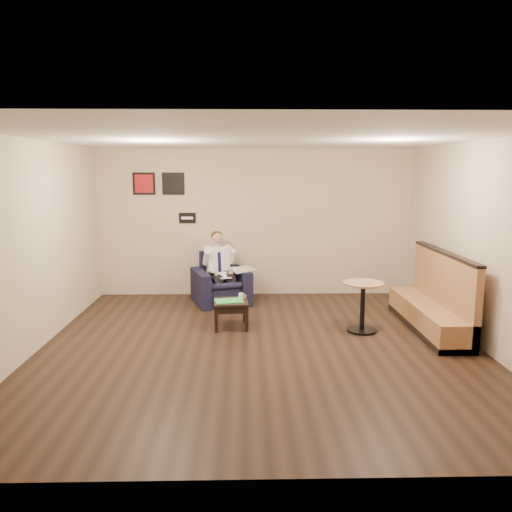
{
  "coord_description": "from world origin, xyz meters",
  "views": [
    {
      "loc": [
        -0.21,
        -6.55,
        2.38
      ],
      "look_at": [
        -0.03,
        1.2,
        1.06
      ],
      "focal_mm": 35.0,
      "sensor_mm": 36.0,
      "label": 1
    }
  ],
  "objects_px": {
    "armchair": "(221,279)",
    "cafe_table": "(362,307)",
    "green_folder": "(229,301)",
    "banquette": "(429,291)",
    "smartphone": "(233,298)",
    "seated_man": "(222,271)",
    "coffee_mug": "(241,296)",
    "side_table": "(231,314)"
  },
  "relations": [
    {
      "from": "armchair",
      "to": "smartphone",
      "type": "distance_m",
      "value": 1.34
    },
    {
      "from": "green_folder",
      "to": "banquette",
      "type": "bearing_deg",
      "value": -2.3
    },
    {
      "from": "armchair",
      "to": "coffee_mug",
      "type": "height_order",
      "value": "armchair"
    },
    {
      "from": "side_table",
      "to": "cafe_table",
      "type": "relative_size",
      "value": 0.68
    },
    {
      "from": "seated_man",
      "to": "green_folder",
      "type": "height_order",
      "value": "seated_man"
    },
    {
      "from": "armchair",
      "to": "seated_man",
      "type": "relative_size",
      "value": 0.75
    },
    {
      "from": "banquette",
      "to": "coffee_mug",
      "type": "bearing_deg",
      "value": 174.65
    },
    {
      "from": "green_folder",
      "to": "banquette",
      "type": "xyz_separation_m",
      "value": [
        3.04,
        -0.12,
        0.16
      ]
    },
    {
      "from": "seated_man",
      "to": "cafe_table",
      "type": "distance_m",
      "value": 2.69
    },
    {
      "from": "coffee_mug",
      "to": "seated_man",
      "type": "bearing_deg",
      "value": 105.59
    },
    {
      "from": "smartphone",
      "to": "cafe_table",
      "type": "height_order",
      "value": "cafe_table"
    },
    {
      "from": "banquette",
      "to": "green_folder",
      "type": "bearing_deg",
      "value": 177.7
    },
    {
      "from": "green_folder",
      "to": "armchair",
      "type": "bearing_deg",
      "value": 97.4
    },
    {
      "from": "seated_man",
      "to": "smartphone",
      "type": "xyz_separation_m",
      "value": [
        0.22,
        -1.2,
        -0.2
      ]
    },
    {
      "from": "seated_man",
      "to": "banquette",
      "type": "height_order",
      "value": "seated_man"
    },
    {
      "from": "green_folder",
      "to": "smartphone",
      "type": "relative_size",
      "value": 3.21
    },
    {
      "from": "cafe_table",
      "to": "smartphone",
      "type": "bearing_deg",
      "value": 168.6
    },
    {
      "from": "armchair",
      "to": "seated_man",
      "type": "bearing_deg",
      "value": -90.0
    },
    {
      "from": "banquette",
      "to": "smartphone",
      "type": "bearing_deg",
      "value": 174.34
    },
    {
      "from": "smartphone",
      "to": "green_folder",
      "type": "bearing_deg",
      "value": -103.96
    },
    {
      "from": "coffee_mug",
      "to": "side_table",
      "type": "bearing_deg",
      "value": -141.94
    },
    {
      "from": "green_folder",
      "to": "side_table",
      "type": "bearing_deg",
      "value": 38.06
    },
    {
      "from": "side_table",
      "to": "green_folder",
      "type": "relative_size",
      "value": 1.22
    },
    {
      "from": "smartphone",
      "to": "armchair",
      "type": "bearing_deg",
      "value": 106.62
    },
    {
      "from": "seated_man",
      "to": "green_folder",
      "type": "relative_size",
      "value": 2.96
    },
    {
      "from": "side_table",
      "to": "coffee_mug",
      "type": "xyz_separation_m",
      "value": [
        0.16,
        0.12,
        0.25
      ]
    },
    {
      "from": "armchair",
      "to": "coffee_mug",
      "type": "relative_size",
      "value": 10.56
    },
    {
      "from": "armchair",
      "to": "cafe_table",
      "type": "bearing_deg",
      "value": -55.56
    },
    {
      "from": "seated_man",
      "to": "cafe_table",
      "type": "height_order",
      "value": "seated_man"
    },
    {
      "from": "smartphone",
      "to": "banquette",
      "type": "relative_size",
      "value": 0.06
    },
    {
      "from": "green_folder",
      "to": "smartphone",
      "type": "distance_m",
      "value": 0.18
    },
    {
      "from": "seated_man",
      "to": "side_table",
      "type": "distance_m",
      "value": 1.42
    },
    {
      "from": "seated_man",
      "to": "green_folder",
      "type": "xyz_separation_m",
      "value": [
        0.16,
        -1.37,
        -0.2
      ]
    },
    {
      "from": "seated_man",
      "to": "coffee_mug",
      "type": "relative_size",
      "value": 14.0
    },
    {
      "from": "armchair",
      "to": "banquette",
      "type": "xyz_separation_m",
      "value": [
        3.23,
        -1.61,
        0.13
      ]
    },
    {
      "from": "seated_man",
      "to": "green_folder",
      "type": "bearing_deg",
      "value": -101.28
    },
    {
      "from": "armchair",
      "to": "seated_man",
      "type": "distance_m",
      "value": 0.2
    },
    {
      "from": "side_table",
      "to": "smartphone",
      "type": "relative_size",
      "value": 3.93
    },
    {
      "from": "coffee_mug",
      "to": "smartphone",
      "type": "xyz_separation_m",
      "value": [
        -0.12,
        0.03,
        -0.04
      ]
    },
    {
      "from": "armchair",
      "to": "side_table",
      "type": "bearing_deg",
      "value": -99.28
    },
    {
      "from": "coffee_mug",
      "to": "smartphone",
      "type": "distance_m",
      "value": 0.13
    },
    {
      "from": "seated_man",
      "to": "cafe_table",
      "type": "xyz_separation_m",
      "value": [
        2.16,
        -1.59,
        -0.24
      ]
    }
  ]
}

